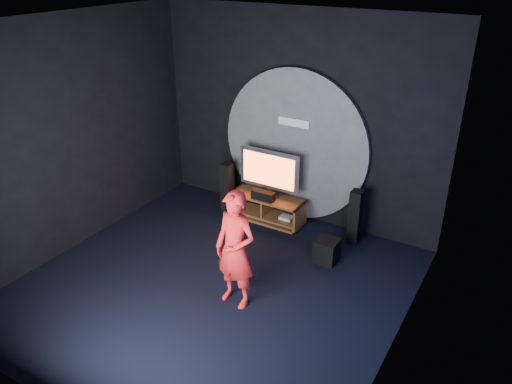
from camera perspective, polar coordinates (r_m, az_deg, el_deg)
floor at (r=7.13m, az=-5.01°, el=-10.68°), size 5.00×5.00×0.00m
back_wall at (r=8.25m, az=4.69°, el=8.32°), size 5.00×0.04×3.50m
front_wall at (r=4.73m, az=-23.84°, el=-8.38°), size 5.00×0.04×3.50m
left_wall at (r=7.90m, az=-20.56°, el=5.91°), size 0.04×5.00×3.50m
right_wall at (r=5.30m, az=16.90°, el=-3.33°), size 0.04×5.00×3.50m
ceiling at (r=5.77m, az=-6.41°, el=18.49°), size 5.00×5.00×0.01m
wall_disc_panel at (r=8.35m, az=4.41°, el=5.29°), size 2.60×0.11×2.60m
media_console at (r=8.61m, az=1.29°, el=-2.05°), size 1.31×0.45×0.45m
tv at (r=8.36m, az=1.52°, el=2.37°), size 1.08×0.22×0.81m
center_speaker at (r=8.37m, az=0.84°, el=-0.39°), size 0.40×0.15×0.15m
remote at (r=8.65m, az=-2.17°, el=0.03°), size 0.18×0.05×0.02m
tower_speaker_left at (r=8.83m, az=-3.29°, el=0.53°), size 0.18×0.20×0.90m
tower_speaker_right at (r=8.01m, az=11.26°, el=-2.82°), size 0.18×0.20×0.90m
subwoofer at (r=7.59m, az=8.07°, el=-6.65°), size 0.33×0.33×0.36m
player at (r=6.37m, az=-2.38°, el=-6.64°), size 0.62×0.44×1.62m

